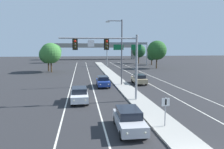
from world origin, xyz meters
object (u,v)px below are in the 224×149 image
car_oncoming_silver (129,119)px  tree_far_right_c (157,50)px  car_oncoming_white (79,95)px  car_receding_tan (139,79)px  tree_far_left_c (51,53)px  overhead_signal_mast (112,53)px  street_lamp_median (120,48)px  median_sign_post (165,107)px  highway_sign_gantry (127,46)px  tree_far_left_a (55,51)px  tree_far_right_b (152,55)px  tree_far_left_b (48,55)px  car_oncoming_blue (103,81)px  tree_far_right_a (139,51)px

car_oncoming_silver → tree_far_right_c: tree_far_right_c is taller
car_oncoming_white → car_receding_tan: same height
car_oncoming_silver → tree_far_left_c: size_ratio=0.65×
car_oncoming_silver → car_receding_tan: (5.94, 19.01, 0.00)m
overhead_signal_mast → street_lamp_median: size_ratio=0.85×
car_oncoming_white → median_sign_post: bearing=-53.6°
street_lamp_median → highway_sign_gantry: 35.40m
street_lamp_median → tree_far_left_a: 53.10m
car_oncoming_silver → tree_far_left_a: 70.22m
tree_far_right_c → tree_far_right_b: size_ratio=1.61×
tree_far_left_c → highway_sign_gantry: bearing=34.8°
car_oncoming_white → tree_far_right_c: size_ratio=0.58×
median_sign_post → car_receding_tan: 19.25m
overhead_signal_mast → highway_sign_gantry: bearing=75.8°
overhead_signal_mast → tree_far_right_b: 50.76m
car_oncoming_white → tree_far_right_b: size_ratio=0.93×
street_lamp_median → highway_sign_gantry: street_lamp_median is taller
tree_far_left_b → median_sign_post: bearing=-70.4°
car_oncoming_white → car_receding_tan: 14.05m
car_oncoming_white → tree_far_left_a: size_ratio=0.64×
car_oncoming_silver → tree_far_left_b: size_ratio=0.71×
tree_far_right_c → overhead_signal_mast: bearing=-116.9°
car_receding_tan → tree_far_left_b: bearing=129.9°
car_oncoming_blue → tree_far_left_b: bearing=116.9°
car_receding_tan → highway_sign_gantry: 34.38m
car_oncoming_blue → tree_far_right_c: size_ratio=0.57×
overhead_signal_mast → car_oncoming_white: (-3.58, 0.28, -4.56)m
car_receding_tan → tree_far_right_c: size_ratio=0.58×
tree_far_right_a → car_oncoming_blue: bearing=-111.8°
overhead_signal_mast → median_sign_post: bearing=-71.5°
tree_far_right_b → tree_far_right_c: bearing=-102.2°
car_oncoming_silver → tree_far_left_a: (-13.15, 68.88, 3.75)m
street_lamp_median → tree_far_right_c: street_lamp_median is taller
overhead_signal_mast → car_oncoming_blue: bearing=90.7°
tree_far_left_c → tree_far_left_b: bearing=113.5°
median_sign_post → tree_far_right_c: size_ratio=0.28×
car_oncoming_silver → tree_far_left_b: tree_far_left_b is taller
overhead_signal_mast → tree_far_left_a: size_ratio=1.21×
car_oncoming_silver → tree_far_right_a: size_ratio=0.64×
car_oncoming_silver → car_receding_tan: 19.92m
car_oncoming_white → tree_far_right_a: 56.51m
car_oncoming_blue → tree_far_left_c: bearing=117.2°
car_oncoming_white → tree_far_left_c: size_ratio=0.64×
tree_far_right_b → median_sign_post: bearing=-107.6°
car_receding_tan → tree_far_right_b: tree_far_right_b is taller
car_oncoming_silver → tree_far_right_b: 58.57m
tree_far_right_c → car_oncoming_white: bearing=-121.7°
car_receding_tan → tree_far_right_b: (14.20, 35.94, 2.32)m
overhead_signal_mast → tree_far_right_a: size_ratio=1.21×
tree_far_left_b → highway_sign_gantry: bearing=29.6°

